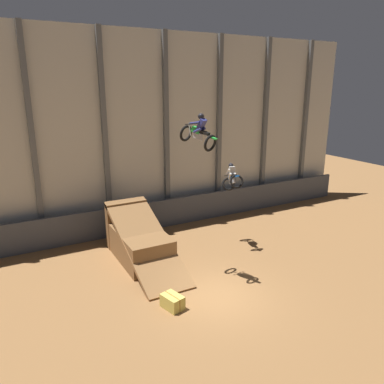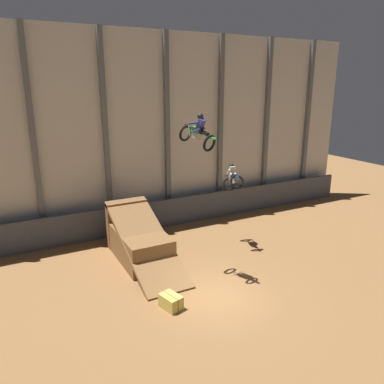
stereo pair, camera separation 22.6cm
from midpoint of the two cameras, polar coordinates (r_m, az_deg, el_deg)
The scene contains 7 objects.
ground_plane at distance 16.45m, azimuth 3.59°, elevation -15.61°, with size 60.00×60.00×0.00m, color olive.
arena_back_wall at distance 22.60m, azimuth -8.85°, elevation 8.77°, with size 32.00×0.40×11.65m.
lower_barrier at distance 23.00m, azimuth -7.63°, elevation -3.76°, with size 31.36×0.20×1.76m.
dirt_ramp at distance 19.56m, azimuth -8.49°, elevation -7.38°, with size 2.24×6.19×2.72m.
rider_bike_left_air at distance 16.00m, azimuth 0.65°, elevation 8.97°, with size 1.23×1.87×1.59m.
rider_bike_right_air at distance 20.12m, azimuth 5.83°, elevation 2.05°, with size 1.16×1.81×1.65m.
hay_bale_trackside at distance 15.59m, azimuth -3.43°, elevation -16.35°, with size 0.81×1.02×0.57m.
Camera 1 is at (-7.61, -11.76, 8.65)m, focal length 35.00 mm.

